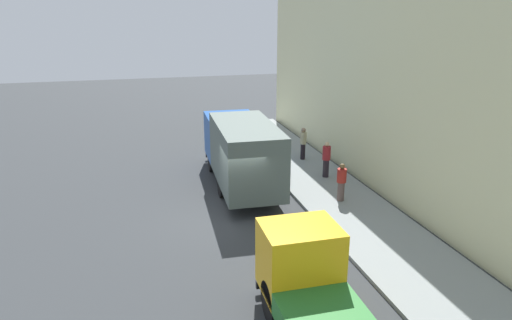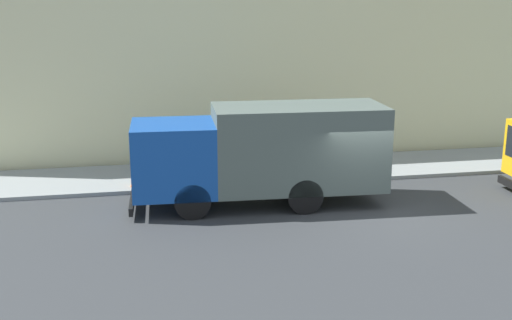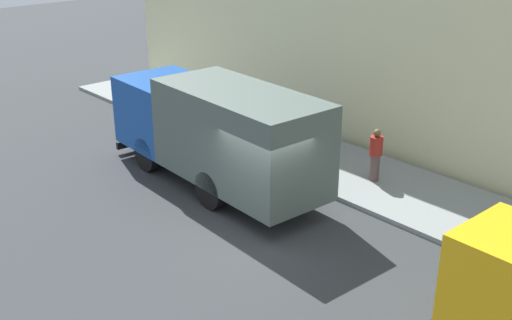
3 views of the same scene
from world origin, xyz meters
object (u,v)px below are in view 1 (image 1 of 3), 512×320
(small_flatbed_truck, at_px, (313,293))
(pedestrian_standing, at_px, (326,159))
(traffic_cone_orange, at_px, (266,148))
(pedestrian_third, at_px, (341,181))
(large_utility_truck, at_px, (241,149))
(pedestrian_walking, at_px, (303,142))

(small_flatbed_truck, xyz_separation_m, pedestrian_standing, (4.67, 9.92, -0.10))
(small_flatbed_truck, relative_size, traffic_cone_orange, 7.72)
(small_flatbed_truck, distance_m, pedestrian_standing, 10.97)
(pedestrian_third, bearing_deg, traffic_cone_orange, 65.54)
(large_utility_truck, height_order, traffic_cone_orange, large_utility_truck)
(small_flatbed_truck, bearing_deg, large_utility_truck, 87.29)
(pedestrian_standing, bearing_deg, traffic_cone_orange, -68.16)
(large_utility_truck, distance_m, pedestrian_standing, 4.08)
(large_utility_truck, bearing_deg, pedestrian_third, -38.99)
(pedestrian_walking, bearing_deg, pedestrian_third, -9.22)
(large_utility_truck, relative_size, pedestrian_standing, 4.68)
(small_flatbed_truck, xyz_separation_m, pedestrian_third, (4.12, 7.14, -0.16))
(pedestrian_walking, xyz_separation_m, pedestrian_third, (-0.48, -5.61, -0.08))
(large_utility_truck, relative_size, pedestrian_third, 5.00)
(pedestrian_third, distance_m, traffic_cone_orange, 7.05)
(small_flatbed_truck, relative_size, pedestrian_walking, 3.06)
(small_flatbed_truck, relative_size, pedestrian_third, 3.25)
(pedestrian_walking, xyz_separation_m, pedestrian_standing, (0.07, -2.83, -0.01))
(pedestrian_standing, bearing_deg, pedestrian_third, 78.24)
(large_utility_truck, height_order, pedestrian_standing, large_utility_truck)
(pedestrian_walking, bearing_deg, small_flatbed_truck, -24.18)
(small_flatbed_truck, distance_m, traffic_cone_orange, 14.39)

